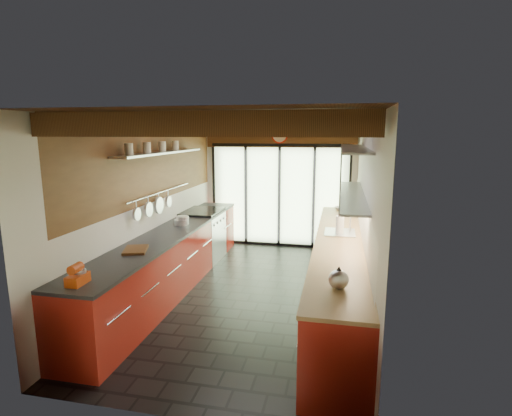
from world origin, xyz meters
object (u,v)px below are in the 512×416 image
stand_mixer (78,276)px  bowl (340,208)px  kettle (339,278)px  paper_towel (340,225)px  soap_bottle (340,228)px

stand_mixer → bowl: stand_mixer is taller
kettle → paper_towel: 2.12m
kettle → bowl: bearing=90.0°
bowl → stand_mixer: bearing=-119.5°
soap_bottle → bowl: size_ratio=0.75×
stand_mixer → soap_bottle: bearing=46.0°
paper_towel → bowl: bearing=90.0°
bowl → soap_bottle: bearing=-90.0°
stand_mixer → kettle: bearing=9.5°
soap_bottle → bowl: soap_bottle is taller
soap_bottle → kettle: bearing=-90.0°
kettle → soap_bottle: (0.00, 2.21, -0.02)m
paper_towel → soap_bottle: (0.00, 0.09, -0.06)m
kettle → soap_bottle: 2.21m
paper_towel → bowl: size_ratio=1.52×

